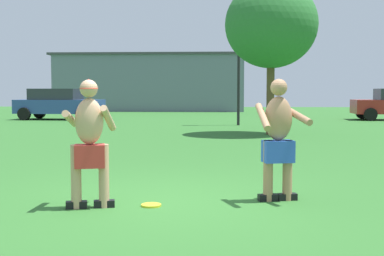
{
  "coord_description": "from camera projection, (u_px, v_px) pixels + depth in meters",
  "views": [
    {
      "loc": [
        0.78,
        -6.61,
        1.47
      ],
      "look_at": [
        0.35,
        1.07,
        0.91
      ],
      "focal_mm": 47.57,
      "sensor_mm": 36.0,
      "label": 1
    }
  ],
  "objects": [
    {
      "name": "lamp_post",
      "position": [
        239.0,
        42.0,
        21.5
      ],
      "size": [
        0.6,
        0.24,
        5.76
      ],
      "color": "black",
      "rests_on": "ground_plane"
    },
    {
      "name": "car_blue_near_post",
      "position": [
        59.0,
        103.0,
        26.05
      ],
      "size": [
        4.42,
        2.29,
        1.58
      ],
      "color": "#2D478C",
      "rests_on": "ground_plane"
    },
    {
      "name": "outbuilding_behind_lot",
      "position": [
        152.0,
        83.0,
        38.4
      ],
      "size": [
        14.11,
        6.06,
        4.17
      ],
      "color": "slate",
      "rests_on": "ground_plane"
    },
    {
      "name": "player_with_cap",
      "position": [
        89.0,
        138.0,
        6.34
      ],
      "size": [
        0.62,
        0.65,
        1.62
      ],
      "color": "black",
      "rests_on": "ground_plane"
    },
    {
      "name": "ground_plane",
      "position": [
        161.0,
        202.0,
        6.74
      ],
      "size": [
        80.0,
        80.0,
        0.0
      ],
      "primitive_type": "plane",
      "color": "#2D6628"
    },
    {
      "name": "player_in_blue",
      "position": [
        278.0,
        137.0,
        6.76
      ],
      "size": [
        0.72,
        0.66,
        1.63
      ],
      "color": "black",
      "rests_on": "ground_plane"
    },
    {
      "name": "tree_left_field",
      "position": [
        271.0,
        25.0,
        16.93
      ],
      "size": [
        3.08,
        3.08,
        5.14
      ],
      "color": "brown",
      "rests_on": "ground_plane"
    },
    {
      "name": "frisbee",
      "position": [
        151.0,
        205.0,
        6.49
      ],
      "size": [
        0.26,
        0.26,
        0.03
      ],
      "primitive_type": "cylinder",
      "color": "yellow",
      "rests_on": "ground_plane"
    }
  ]
}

